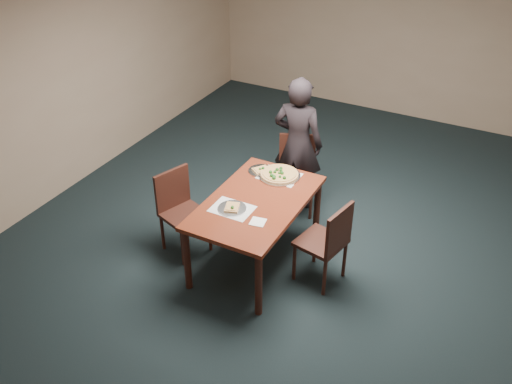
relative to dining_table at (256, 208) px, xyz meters
The scene contains 13 objects.
ground 0.75m from the dining_table, 50.84° to the left, with size 8.00×8.00×0.00m, color black.
room_shell 1.14m from the dining_table, 50.84° to the left, with size 8.00×8.00×8.00m.
dining_table is the anchor object (origin of this frame).
chair_far 1.13m from the dining_table, 92.92° to the left, with size 0.55×0.55×0.91m.
chair_left 0.84m from the dining_table, 168.46° to the right, with size 0.53×0.53×0.91m.
chair_right 0.78m from the dining_table, ahead, with size 0.50×0.50×0.91m.
diner 1.21m from the dining_table, 94.12° to the left, with size 0.59×0.38×1.61m, color black.
placemat_main 0.54m from the dining_table, 89.86° to the left, with size 0.42×0.32×0.00m, color white.
placemat_near 0.29m from the dining_table, 119.66° to the right, with size 0.40×0.30×0.00m, color white.
pizza_pan 0.54m from the dining_table, 89.90° to the left, with size 0.45×0.45×0.07m.
slice_plate_near 0.30m from the dining_table, 119.40° to the right, with size 0.28×0.28×0.06m.
slice_plate_far 0.58m from the dining_table, 112.15° to the left, with size 0.28×0.28×0.06m.
napkin 0.38m from the dining_table, 59.47° to the right, with size 0.14×0.14×0.01m, color white.
Camera 1 is at (1.96, -4.44, 3.88)m, focal length 40.00 mm.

